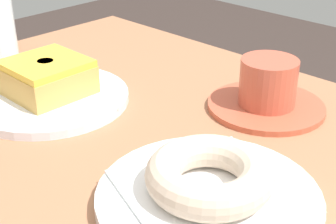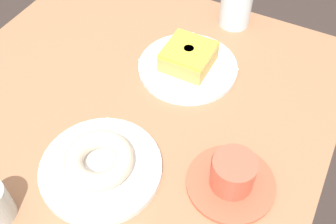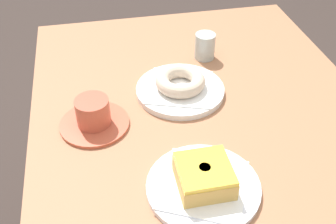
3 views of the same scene
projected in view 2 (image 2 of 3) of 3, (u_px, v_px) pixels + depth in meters
name	position (u px, v px, depth m)	size (l,w,h in m)	color
table	(111.00, 165.00, 0.84)	(0.99, 0.79, 0.76)	#A56B4A
plate_glazed_square	(188.00, 67.00, 0.86)	(0.21, 0.21, 0.01)	white
napkin_glazed_square	(188.00, 65.00, 0.86)	(0.15, 0.15, 0.00)	white
donut_glazed_square	(188.00, 56.00, 0.84)	(0.10, 0.10, 0.05)	#D6A854
plate_sugar_ring	(101.00, 168.00, 0.70)	(0.22, 0.22, 0.02)	white
napkin_sugar_ring	(100.00, 166.00, 0.69)	(0.15, 0.15, 0.00)	white
donut_sugar_ring	(99.00, 160.00, 0.68)	(0.12, 0.12, 0.03)	beige
water_glass	(236.00, 5.00, 0.93)	(0.07, 0.07, 0.10)	silver
coffee_cup	(232.00, 176.00, 0.66)	(0.15, 0.15, 0.07)	#C4563B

